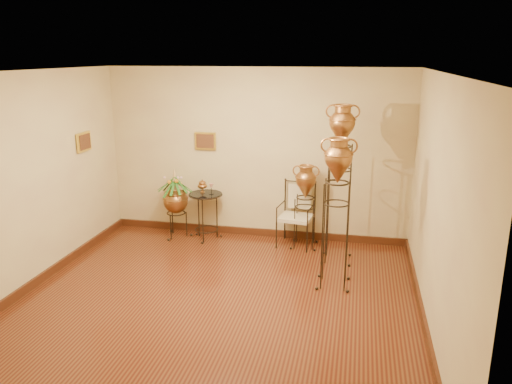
% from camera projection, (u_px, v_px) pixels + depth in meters
% --- Properties ---
extents(ground, '(5.00, 5.00, 0.00)m').
position_uv_depth(ground, '(215.00, 303.00, 6.19)').
color(ground, '#592E15').
rests_on(ground, ground).
extents(room_shell, '(5.02, 5.02, 2.81)m').
position_uv_depth(room_shell, '(211.00, 167.00, 5.74)').
color(room_shell, '#D1C786').
rests_on(room_shell, ground).
extents(amphora_tall, '(0.55, 0.55, 2.35)m').
position_uv_depth(amphora_tall, '(339.00, 183.00, 7.18)').
color(amphora_tall, black).
rests_on(amphora_tall, ground).
extents(amphora_mid, '(0.50, 0.50, 2.02)m').
position_uv_depth(amphora_mid, '(336.00, 212.00, 6.43)').
color(amphora_mid, black).
rests_on(amphora_mid, ground).
extents(amphora_short, '(0.48, 0.48, 1.36)m').
position_uv_depth(amphora_short, '(305.00, 206.00, 7.87)').
color(amphora_short, black).
rests_on(amphora_short, ground).
extents(planter_urn, '(0.68, 0.68, 1.21)m').
position_uv_depth(planter_urn, '(175.00, 198.00, 8.29)').
color(planter_urn, black).
rests_on(planter_urn, ground).
extents(armchair, '(0.65, 0.61, 1.03)m').
position_uv_depth(armchair, '(296.00, 215.00, 7.94)').
color(armchair, black).
rests_on(armchair, ground).
extents(side_table, '(0.62, 0.62, 0.99)m').
position_uv_depth(side_table, '(206.00, 215.00, 8.26)').
color(side_table, black).
rests_on(side_table, ground).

